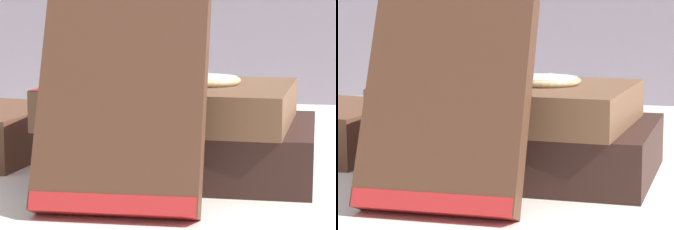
% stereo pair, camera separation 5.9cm
% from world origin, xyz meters
% --- Properties ---
extents(ground_plane, '(3.00, 3.00, 0.00)m').
position_xyz_m(ground_plane, '(0.00, 0.00, 0.00)').
color(ground_plane, silver).
extents(book_flat_bottom, '(0.20, 0.16, 0.04)m').
position_xyz_m(book_flat_bottom, '(0.03, 0.03, 0.02)').
color(book_flat_bottom, '#331E19').
rests_on(book_flat_bottom, ground_plane).
extents(book_flat_top, '(0.19, 0.16, 0.03)m').
position_xyz_m(book_flat_top, '(0.01, 0.03, 0.06)').
color(book_flat_top, brown).
rests_on(book_flat_top, book_flat_bottom).
extents(book_leaning_front, '(0.11, 0.08, 0.15)m').
position_xyz_m(book_leaning_front, '(0.00, -0.09, 0.07)').
color(book_leaning_front, '#4C2D1E').
rests_on(book_leaning_front, ground_plane).
extents(pocket_watch, '(0.06, 0.06, 0.01)m').
position_xyz_m(pocket_watch, '(0.04, 0.03, 0.08)').
color(pocket_watch, silver).
rests_on(pocket_watch, book_flat_top).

